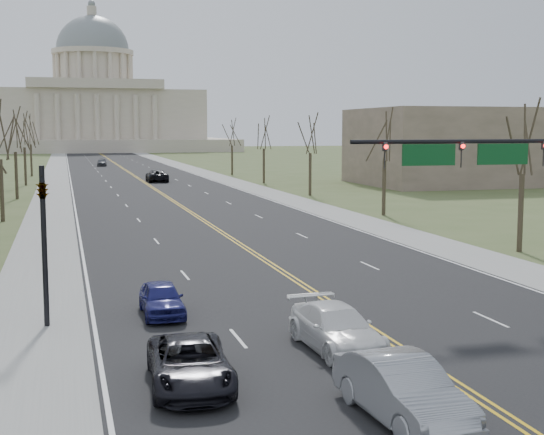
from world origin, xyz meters
TOP-DOWN VIEW (x-y plane):
  - ground at (0.00, 0.00)m, footprint 600.00×600.00m
  - road at (0.00, 110.00)m, footprint 20.00×380.00m
  - cross_road at (0.00, 6.00)m, footprint 120.00×14.00m
  - sidewalk_left at (-12.00, 110.00)m, footprint 4.00×380.00m
  - sidewalk_right at (12.00, 110.00)m, footprint 4.00×380.00m
  - center_line at (0.00, 110.00)m, footprint 0.42×380.00m
  - edge_line_left at (-9.80, 110.00)m, footprint 0.15×380.00m
  - edge_line_right at (9.80, 110.00)m, footprint 0.15×380.00m
  - capitol at (0.00, 249.91)m, footprint 90.00×60.00m
  - signal_mast at (7.45, 13.50)m, footprint 12.12×0.44m
  - signal_left at (-11.50, 13.50)m, footprint 0.32×0.36m
  - tree_r_0 at (15.50, 24.00)m, footprint 3.74×3.74m
  - tree_r_1 at (15.50, 44.00)m, footprint 3.74×3.74m
  - tree_r_2 at (15.50, 64.00)m, footprint 3.74×3.74m
  - tree_l_2 at (-15.50, 68.00)m, footprint 3.96×3.96m
  - tree_r_3 at (15.50, 84.00)m, footprint 3.74×3.74m
  - tree_l_3 at (-15.50, 88.00)m, footprint 3.96×3.96m
  - tree_r_4 at (15.50, 104.00)m, footprint 3.74×3.74m
  - tree_l_4 at (-15.50, 108.00)m, footprint 3.96×3.96m
  - bldg_right_mass at (40.00, 76.00)m, footprint 25.00×20.00m
  - car_sb_inner_lead at (-2.69, 1.54)m, footprint 2.07×5.01m
  - car_sb_outer_lead at (-7.44, 5.49)m, footprint 2.54×5.00m
  - car_sb_inner_second at (-2.15, 7.78)m, footprint 2.32×5.14m
  - car_sb_outer_second at (-7.16, 14.05)m, footprint 1.59×3.92m
  - car_far_nb at (1.81, 90.54)m, footprint 2.78×5.98m
  - car_far_sb at (-3.35, 138.30)m, footprint 2.18×4.65m

SIDE VIEW (x-z plane):
  - ground at x=0.00m, z-range 0.00..0.00m
  - road at x=0.00m, z-range 0.00..0.01m
  - cross_road at x=0.00m, z-range 0.00..0.01m
  - sidewalk_left at x=-12.00m, z-range 0.00..0.03m
  - sidewalk_right at x=12.00m, z-range 0.00..0.03m
  - center_line at x=0.00m, z-range 0.01..0.02m
  - edge_line_left at x=-9.80m, z-range 0.01..0.02m
  - edge_line_right at x=9.80m, z-range 0.01..0.02m
  - car_sb_outer_second at x=-7.16m, z-range 0.01..1.34m
  - car_sb_outer_lead at x=-7.44m, z-range 0.01..1.37m
  - car_sb_inner_second at x=-2.15m, z-range 0.01..1.47m
  - car_far_sb at x=-3.35m, z-range 0.01..1.55m
  - car_sb_inner_lead at x=-2.69m, z-range 0.01..1.62m
  - car_far_nb at x=1.81m, z-range 0.01..1.67m
  - signal_left at x=-11.50m, z-range 0.71..6.71m
  - bldg_right_mass at x=40.00m, z-range 0.00..10.00m
  - signal_mast at x=7.45m, z-range 2.16..9.36m
  - tree_r_0 at x=15.50m, z-range 2.30..10.80m
  - tree_r_1 at x=15.50m, z-range 2.30..10.80m
  - tree_r_2 at x=15.50m, z-range 2.30..10.80m
  - tree_r_3 at x=15.50m, z-range 2.30..10.80m
  - tree_r_4 at x=15.50m, z-range 2.30..10.80m
  - tree_l_2 at x=-15.50m, z-range 2.44..11.44m
  - tree_l_3 at x=-15.50m, z-range 2.44..11.44m
  - tree_l_4 at x=-15.50m, z-range 2.44..11.44m
  - capitol at x=0.00m, z-range -10.80..39.20m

